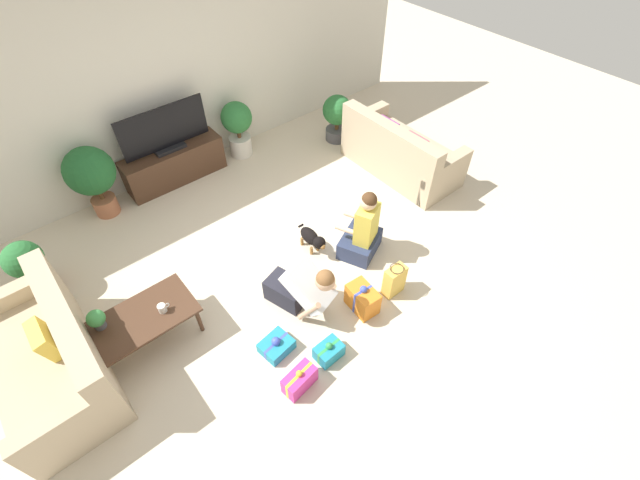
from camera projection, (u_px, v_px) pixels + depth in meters
name	position (u px, v px, depth m)	size (l,w,h in m)	color
ground_plane	(285.00, 269.00, 5.10)	(16.00, 16.00, 0.00)	beige
wall_back	(158.00, 84.00, 5.54)	(8.40, 0.06, 2.60)	beige
sofa_left	(53.00, 359.00, 3.96)	(0.83, 1.72, 0.86)	tan
sofa_right	(400.00, 153.00, 6.19)	(0.83, 1.72, 0.86)	tan
coffee_table	(140.00, 321.00, 4.18)	(1.07, 0.59, 0.40)	#472D1E
tv_console	(175.00, 165.00, 6.08)	(1.41, 0.38, 0.51)	#472D1E
tv	(165.00, 132.00, 5.69)	(1.21, 0.20, 0.63)	black
potted_plant_back_left	(91.00, 174.00, 5.32)	(0.61, 0.61, 1.00)	#A36042
potted_plant_corner_left	(29.00, 267.00, 4.60)	(0.40, 0.40, 0.73)	#A36042
potted_plant_corner_right	(337.00, 115.00, 6.67)	(0.46, 0.46, 0.75)	#4C4C51
potted_plant_back_right	(238.00, 125.00, 6.34)	(0.46, 0.46, 0.86)	beige
person_kneeling	(302.00, 288.00, 4.47)	(0.52, 0.84, 0.80)	#23232D
person_sitting	(363.00, 231.00, 5.05)	(0.64, 0.60, 0.94)	#283351
dog	(312.00, 238.00, 5.16)	(0.17, 0.52, 0.32)	black
gift_box_a	(329.00, 351.00, 4.26)	(0.28, 0.21, 0.23)	teal
gift_box_b	(362.00, 299.00, 4.61)	(0.26, 0.37, 0.37)	orange
gift_box_c	(276.00, 346.00, 4.32)	(0.34, 0.30, 0.20)	teal
gift_box_d	(300.00, 380.00, 4.03)	(0.35, 0.22, 0.28)	#CC3389
gift_bag_a	(394.00, 280.00, 4.73)	(0.24, 0.16, 0.41)	#E5B74C
mug	(162.00, 308.00, 4.18)	(0.12, 0.08, 0.09)	silver
tabletop_plant	(96.00, 319.00, 4.00)	(0.17, 0.17, 0.22)	#4C4C51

